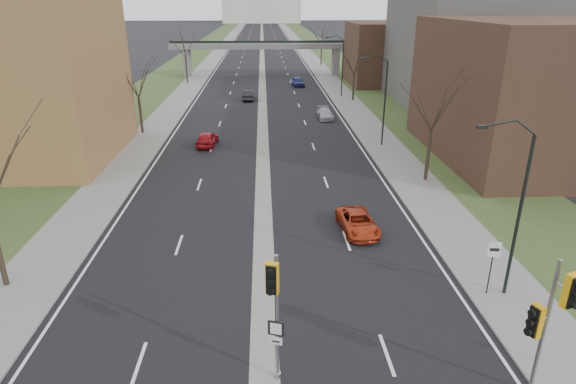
{
  "coord_description": "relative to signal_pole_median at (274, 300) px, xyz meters",
  "views": [
    {
      "loc": [
        0.16,
        -13.53,
        13.49
      ],
      "look_at": [
        1.36,
        10.01,
        4.06
      ],
      "focal_mm": 30.0,
      "sensor_mm": 36.0,
      "label": 1
    }
  ],
  "objects": [
    {
      "name": "car_left_far",
      "position": [
        -2.4,
        55.56,
        -3.0
      ],
      "size": [
        1.63,
        4.38,
        1.43
      ],
      "primitive_type": "imported",
      "rotation": [
        0.0,
        0.0,
        3.11
      ],
      "color": "black",
      "rests_on": "ground"
    },
    {
      "name": "car_left_near",
      "position": [
        -5.89,
        32.27,
        -2.99
      ],
      "size": [
        2.1,
        4.39,
        1.45
      ],
      "primitive_type": "imported",
      "rotation": [
        0.0,
        0.0,
        3.05
      ],
      "color": "maroon",
      "rests_on": "ground"
    },
    {
      "name": "pedestrian_bridge",
      "position": [
        -0.4,
        79.29,
        1.13
      ],
      "size": [
        34.0,
        3.0,
        6.45
      ],
      "color": "slate",
      "rests_on": "ground"
    },
    {
      "name": "car_right_far",
      "position": [
        5.55,
        67.36,
        -2.99
      ],
      "size": [
        2.29,
        4.48,
        1.46
      ],
      "primitive_type": "imported",
      "rotation": [
        0.0,
        0.0,
        0.13
      ],
      "color": "navy",
      "rests_on": "ground"
    },
    {
      "name": "grass_verge_left",
      "position": [
        -18.4,
        149.29,
        -3.67
      ],
      "size": [
        8.0,
        600.0,
        0.1
      ],
      "primitive_type": "cube",
      "color": "#28401D",
      "rests_on": "ground"
    },
    {
      "name": "commercial_block_mid",
      "position": [
        27.6,
        51.29,
        3.78
      ],
      "size": [
        18.0,
        22.0,
        15.0
      ],
      "primitive_type": "cube",
      "color": "#5E5B56",
      "rests_on": "ground"
    },
    {
      "name": "sidewalk_right",
      "position": [
        11.6,
        149.29,
        -3.66
      ],
      "size": [
        4.0,
        600.0,
        0.12
      ],
      "primitive_type": "cube",
      "color": "gray",
      "rests_on": "ground"
    },
    {
      "name": "grass_verge_right",
      "position": [
        17.6,
        149.29,
        -3.67
      ],
      "size": [
        8.0,
        600.0,
        0.1
      ],
      "primitive_type": "cube",
      "color": "#28401D",
      "rests_on": "ground"
    },
    {
      "name": "signal_pole_right",
      "position": [
        9.27,
        -1.2,
        -0.06
      ],
      "size": [
        1.26,
        0.93,
        5.58
      ],
      "rotation": [
        0.0,
        0.0,
        0.36
      ],
      "color": "gray",
      "rests_on": "ground"
    },
    {
      "name": "streetlight_mid",
      "position": [
        10.58,
        31.29,
        3.24
      ],
      "size": [
        2.61,
        0.2,
        8.7
      ],
      "color": "black",
      "rests_on": "sidewalk_right"
    },
    {
      "name": "tree_left_c",
      "position": [
        -13.4,
        71.29,
        3.33
      ],
      "size": [
        7.65,
        7.65,
        9.99
      ],
      "color": "#382B21",
      "rests_on": "sidewalk_left"
    },
    {
      "name": "commercial_block_far",
      "position": [
        21.6,
        69.29,
        1.28
      ],
      "size": [
        14.0,
        14.0,
        10.0
      ],
      "primitive_type": "cube",
      "color": "#442D1F",
      "rests_on": "ground"
    },
    {
      "name": "tree_right_a",
      "position": [
        12.6,
        21.29,
        2.92
      ],
      "size": [
        7.2,
        7.2,
        9.4
      ],
      "color": "#382B21",
      "rests_on": "sidewalk_right"
    },
    {
      "name": "median_strip",
      "position": [
        -0.4,
        149.29,
        -3.72
      ],
      "size": [
        1.2,
        600.0,
        0.02
      ],
      "primitive_type": "cube",
      "color": "gray",
      "rests_on": "ground"
    },
    {
      "name": "signal_pole_median",
      "position": [
        0.0,
        0.0,
        0.0
      ],
      "size": [
        0.72,
        0.89,
        5.33
      ],
      "rotation": [
        0.0,
        0.0,
        -0.3
      ],
      "color": "gray",
      "rests_on": "ground"
    },
    {
      "name": "tree_right_b",
      "position": [
        12.6,
        54.29,
        2.1
      ],
      "size": [
        6.3,
        6.3,
        8.22
      ],
      "color": "#382B21",
      "rests_on": "sidewalk_right"
    },
    {
      "name": "road_surface",
      "position": [
        -0.4,
        149.29,
        -3.71
      ],
      "size": [
        20.0,
        600.0,
        0.01
      ],
      "primitive_type": "cube",
      "color": "black",
      "rests_on": "ground"
    },
    {
      "name": "commercial_block_near",
      "position": [
        23.6,
        27.29,
        2.28
      ],
      "size": [
        16.0,
        20.0,
        12.0
      ],
      "primitive_type": "cube",
      "color": "#442D1F",
      "rests_on": "ground"
    },
    {
      "name": "car_right_mid",
      "position": [
        7.22,
        43.3,
        -3.11
      ],
      "size": [
        1.79,
        4.25,
        1.22
      ],
      "primitive_type": "imported",
      "rotation": [
        0.0,
        0.0,
        0.02
      ],
      "color": "#A8A7AE",
      "rests_on": "ground"
    },
    {
      "name": "speed_limit_sign",
      "position": [
        10.51,
        5.3,
        -1.66
      ],
      "size": [
        0.6,
        0.13,
        2.81
      ],
      "rotation": [
        0.0,
        0.0,
        -0.16
      ],
      "color": "black",
      "rests_on": "sidewalk_right"
    },
    {
      "name": "tree_left_b",
      "position": [
        -13.4,
        37.29,
        2.51
      ],
      "size": [
        6.75,
        6.75,
        8.81
      ],
      "color": "#382B21",
      "rests_on": "sidewalk_left"
    },
    {
      "name": "sidewalk_left",
      "position": [
        -12.4,
        149.29,
        -3.66
      ],
      "size": [
        4.0,
        600.0,
        0.12
      ],
      "primitive_type": "cube",
      "color": "gray",
      "rests_on": "ground"
    },
    {
      "name": "car_right_near",
      "position": [
        5.49,
        12.6,
        -3.11
      ],
      "size": [
        2.38,
        4.54,
        1.22
      ],
      "primitive_type": "imported",
      "rotation": [
        0.0,
        0.0,
        0.08
      ],
      "color": "#AC2E12",
      "rests_on": "ground"
    },
    {
      "name": "streetlight_far",
      "position": [
        10.58,
        57.29,
        3.24
      ],
      "size": [
        2.61,
        0.2,
        8.7
      ],
      "color": "black",
      "rests_on": "sidewalk_right"
    },
    {
      "name": "tree_right_c",
      "position": [
        12.6,
        94.29,
        3.33
      ],
      "size": [
        7.65,
        7.65,
        9.99
      ],
      "color": "#382B21",
      "rests_on": "sidewalk_right"
    },
    {
      "name": "streetlight_near",
      "position": [
        10.58,
        5.29,
        3.24
      ],
      "size": [
        2.61,
        0.2,
        8.7
      ],
      "color": "black",
      "rests_on": "sidewalk_right"
    }
  ]
}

